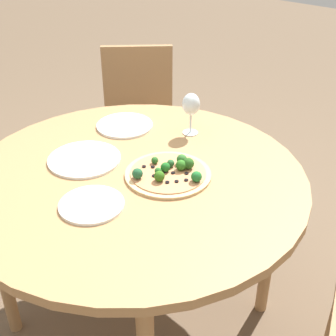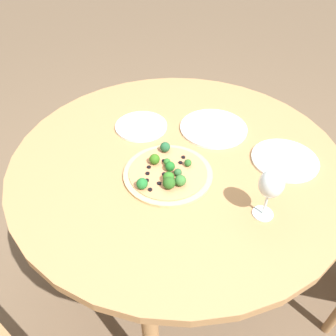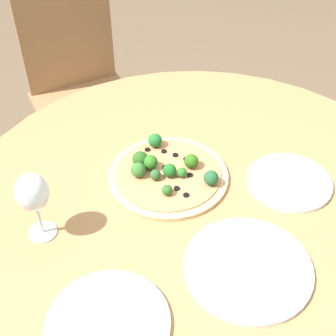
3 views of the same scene
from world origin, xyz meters
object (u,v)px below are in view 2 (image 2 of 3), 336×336
pizza (168,173)px  plate_side (141,126)px  wine_glass (271,185)px  plate_far (285,160)px  plate_near (213,128)px

pizza → plate_side: size_ratio=1.45×
wine_glass → plate_far: (-0.25, -0.12, -0.12)m
pizza → plate_near: size_ratio=1.13×
plate_near → plate_side: same height
pizza → plate_far: pizza is taller
wine_glass → plate_far: 0.30m
plate_far → plate_side: bearing=-57.0°
plate_near → plate_far: bearing=104.6°
plate_near → pizza: bearing=20.7°
plate_side → plate_far: bearing=123.0°
pizza → plate_far: bearing=155.1°
pizza → wine_glass: 0.35m
wine_glass → plate_far: bearing=-153.3°
wine_glass → plate_side: bearing=-84.5°
wine_glass → plate_side: wine_glass is taller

